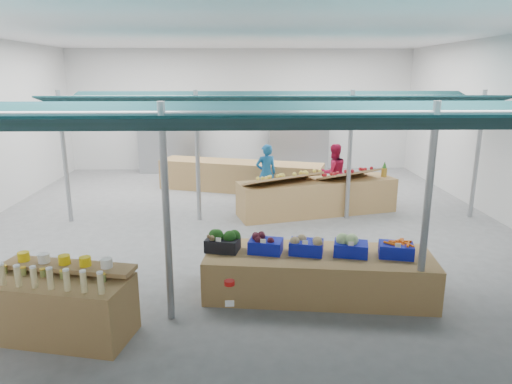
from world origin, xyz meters
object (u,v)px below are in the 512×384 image
at_px(bottle_shelf, 63,304).
at_px(veg_counter, 318,274).
at_px(vendor_left, 266,173).
at_px(vendor_right, 333,173).
at_px(fruit_counter, 317,197).

relative_size(bottle_shelf, veg_counter, 0.56).
relative_size(vendor_left, vendor_right, 1.00).
bearing_deg(vendor_right, bottle_shelf, 38.49).
relative_size(fruit_counter, vendor_left, 2.50).
relative_size(veg_counter, vendor_right, 2.21).
xyz_separation_m(veg_counter, fruit_counter, (0.68, 4.27, 0.08)).
xyz_separation_m(bottle_shelf, vendor_right, (4.79, 6.40, 0.34)).
bearing_deg(veg_counter, vendor_left, 102.43).
relative_size(bottle_shelf, fruit_counter, 0.50).
distance_m(vendor_left, vendor_right, 1.80).
height_order(fruit_counter, vendor_right, vendor_right).
height_order(vendor_left, vendor_right, same).
distance_m(bottle_shelf, vendor_left, 7.07).
height_order(bottle_shelf, veg_counter, bottle_shelf).
bearing_deg(vendor_left, bottle_shelf, 50.26).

